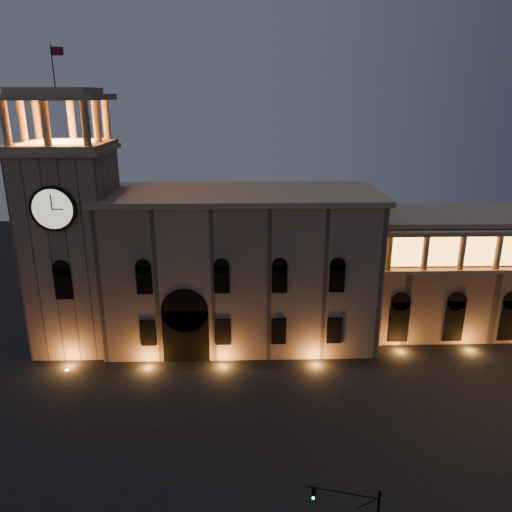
# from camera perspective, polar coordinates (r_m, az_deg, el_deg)

# --- Properties ---
(ground) EXTENTS (160.00, 160.00, 0.00)m
(ground) POSITION_cam_1_polar(r_m,az_deg,el_deg) (42.77, 1.27, -22.54)
(ground) COLOR black
(ground) RESTS_ON ground
(government_building) EXTENTS (30.80, 12.80, 17.60)m
(government_building) POSITION_cam_1_polar(r_m,az_deg,el_deg) (57.59, -1.79, -1.25)
(government_building) COLOR #8E725D
(government_building) RESTS_ON ground
(clock_tower) EXTENTS (9.80, 9.80, 32.40)m
(clock_tower) POSITION_cam_1_polar(r_m,az_deg,el_deg) (58.62, -20.15, 1.79)
(clock_tower) COLOR #8E725D
(clock_tower) RESTS_ON ground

